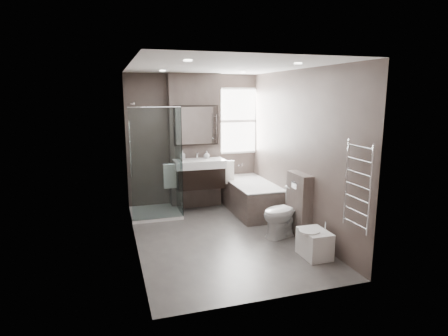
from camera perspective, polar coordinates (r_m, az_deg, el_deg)
name	(u,v)px	position (r m, az deg, el deg)	size (l,w,h in m)	color
room	(221,156)	(5.64, -0.43, 1.88)	(2.70, 3.90, 2.70)	#4D4A47
vanity_pier	(195,142)	(7.34, -4.48, 4.03)	(1.00, 0.25, 2.60)	#524641
vanity	(199,173)	(7.10, -3.78, -0.79)	(0.95, 0.47, 0.66)	black
mirror_cabinet	(196,125)	(7.15, -4.23, 6.49)	(0.86, 0.08, 0.76)	black
towel_left	(170,176)	(6.98, -8.21, -1.27)	(0.24, 0.06, 0.44)	white
towel_right	(228,173)	(7.23, 0.57, -0.71)	(0.24, 0.06, 0.44)	white
shower_enclosure	(161,190)	(6.95, -9.64, -3.30)	(0.90, 0.90, 2.00)	white
bathtub	(251,195)	(7.17, 4.11, -4.17)	(0.75, 1.60, 0.57)	#524641
window	(237,121)	(7.65, 1.94, 7.17)	(0.98, 0.06, 1.33)	white
toilet	(284,212)	(6.01, 9.18, -6.68)	(0.43, 0.76, 0.77)	white
cistern_box	(299,204)	(6.06, 11.34, -5.45)	(0.19, 0.55, 1.00)	#524641
bidet	(314,243)	(5.40, 13.58, -11.05)	(0.41, 0.47, 0.49)	white
towel_radiator	(358,186)	(4.83, 19.72, -2.57)	(0.03, 0.49, 1.10)	silver
soap_bottle_a	(183,155)	(7.02, -6.32, 1.92)	(0.08, 0.08, 0.18)	white
soap_bottle_b	(207,155)	(7.19, -2.66, 2.06)	(0.11, 0.11, 0.14)	white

